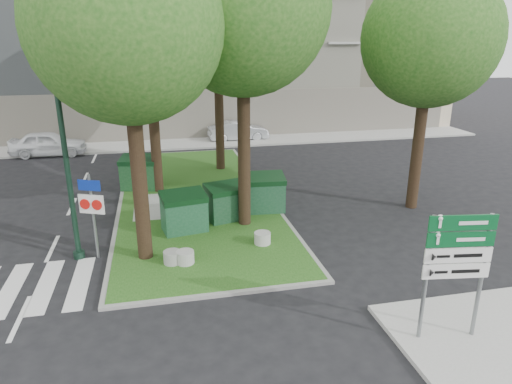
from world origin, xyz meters
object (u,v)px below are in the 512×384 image
object	(u,v)px
tree_street_right	(433,24)
bollard_mid	(185,257)
dumpster_c	(226,202)
street_lamp	(62,132)
car_white	(48,143)
tree_median_mid	(149,26)
dumpster_d	(264,193)
directional_sign	(457,258)
dumpster_b	(184,212)
car_silver	(238,131)
tree_median_near_left	(128,5)
bollard_right	(262,238)
litter_bin	(253,186)
bollard_left	(172,257)
traffic_sign_pole	(92,205)
dumpster_a	(140,173)

from	to	relation	value
tree_street_right	bollard_mid	bearing A→B (deg)	-160.94
dumpster_c	street_lamp	distance (m)	6.22
dumpster_c	car_white	xyz separation A→B (m)	(-8.54, 12.27, -0.06)
bollard_mid	tree_median_mid	bearing A→B (deg)	94.56
tree_median_mid	dumpster_d	size ratio (longest dim) A/B	6.04
dumpster_c	dumpster_d	world-z (taller)	dumpster_d
directional_sign	car_white	distance (m)	23.79
dumpster_b	car_silver	size ratio (longest dim) A/B	0.43
tree_median_near_left	street_lamp	xyz separation A→B (m)	(-2.12, 0.54, -3.35)
dumpster_b	bollard_right	size ratio (longest dim) A/B	3.12
tree_street_right	litter_bin	bearing A→B (deg)	157.70
bollard_mid	car_silver	size ratio (longest dim) A/B	0.14
dumpster_d	bollard_mid	world-z (taller)	dumpster_d
tree_median_near_left	bollard_left	distance (m)	7.07
tree_median_near_left	dumpster_b	world-z (taller)	tree_median_near_left
dumpster_d	traffic_sign_pole	bearing A→B (deg)	-151.36
dumpster_c	bollard_mid	size ratio (longest dim) A/B	3.13
tree_median_mid	dumpster_a	size ratio (longest dim) A/B	5.49
litter_bin	tree_median_near_left	bearing A→B (deg)	-131.22
directional_sign	tree_street_right	bearing A→B (deg)	72.41
tree_median_mid	dumpster_c	xyz separation A→B (m)	(2.34, -4.00, -6.21)
traffic_sign_pole	car_silver	bearing A→B (deg)	88.31
tree_median_near_left	tree_street_right	xyz separation A→B (m)	(10.50, 2.50, -0.33)
bollard_right	directional_sign	bearing A→B (deg)	-62.48
tree_median_near_left	tree_street_right	distance (m)	10.80
traffic_sign_pole	dumpster_c	bearing A→B (deg)	48.18
tree_median_near_left	bollard_left	world-z (taller)	tree_median_near_left
tree_median_mid	car_white	world-z (taller)	tree_median_mid
tree_median_near_left	dumpster_a	size ratio (longest dim) A/B	5.79
dumpster_b	litter_bin	distance (m)	4.54
dumpster_a	dumpster_d	size ratio (longest dim) A/B	1.10
litter_bin	car_white	bearing A→B (deg)	135.94
bollard_right	bollard_mid	world-z (taller)	bollard_right
dumpster_b	tree_street_right	bearing A→B (deg)	-5.67
bollard_left	street_lamp	distance (m)	4.78
bollard_left	bollard_right	world-z (taller)	bollard_right
dumpster_c	traffic_sign_pole	size ratio (longest dim) A/B	0.62
dumpster_c	litter_bin	size ratio (longest dim) A/B	2.14
tree_median_mid	car_white	distance (m)	12.09
tree_median_near_left	dumpster_c	distance (m)	7.56
bollard_left	bollard_mid	bearing A→B (deg)	-14.21
dumpster_b	dumpster_a	bearing A→B (deg)	96.74
tree_median_near_left	traffic_sign_pole	world-z (taller)	tree_median_near_left
tree_median_near_left	tree_street_right	size ratio (longest dim) A/B	1.05
bollard_left	traffic_sign_pole	bearing A→B (deg)	153.96
car_white	bollard_right	bearing A→B (deg)	-146.03
street_lamp	car_white	distance (m)	15.03
traffic_sign_pole	car_white	world-z (taller)	traffic_sign_pole
bollard_mid	bollard_right	bearing A→B (deg)	18.19
street_lamp	bollard_left	bearing A→B (deg)	-23.00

